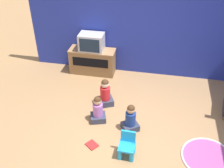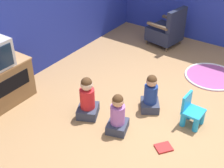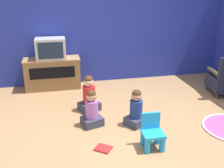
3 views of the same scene
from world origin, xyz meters
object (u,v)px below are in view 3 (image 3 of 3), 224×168
at_px(yellow_kid_chair, 152,135).
at_px(child_watching_right, 89,96).
at_px(television, 51,48).
at_px(child_watching_center, 92,110).
at_px(tv_cabinet, 53,73).
at_px(book, 103,148).
at_px(child_watching_left, 136,110).

distance_m(yellow_kid_chair, child_watching_right, 1.51).
xyz_separation_m(television, child_watching_center, (0.59, -1.82, -0.62)).
bearing_deg(child_watching_center, yellow_kid_chair, -65.46).
xyz_separation_m(tv_cabinet, child_watching_right, (0.62, -1.28, -0.06)).
distance_m(child_watching_right, book, 1.29).
bearing_deg(television, yellow_kid_chair, -63.32).
bearing_deg(child_watching_center, child_watching_right, 68.96).
xyz_separation_m(tv_cabinet, book, (0.64, -2.54, -0.34)).
relative_size(television, yellow_kid_chair, 1.27).
height_order(tv_cabinet, child_watching_center, tv_cabinet).
height_order(child_watching_left, child_watching_center, child_watching_left).
bearing_deg(tv_cabinet, television, -90.00).
distance_m(tv_cabinet, child_watching_right, 1.42).
bearing_deg(child_watching_left, child_watching_center, 135.85).
xyz_separation_m(child_watching_right, book, (0.02, -1.26, -0.27)).
bearing_deg(television, child_watching_left, -56.80).
bearing_deg(yellow_kid_chair, child_watching_center, 133.99).
distance_m(tv_cabinet, child_watching_center, 1.93).
distance_m(yellow_kid_chair, child_watching_center, 1.07).
bearing_deg(child_watching_right, child_watching_center, -119.16).
height_order(child_watching_right, book, child_watching_right).
height_order(yellow_kid_chair, child_watching_left, child_watching_left).
height_order(tv_cabinet, child_watching_left, tv_cabinet).
xyz_separation_m(tv_cabinet, child_watching_left, (1.28, -1.97, -0.08)).
height_order(child_watching_center, book, child_watching_center).
relative_size(child_watching_left, child_watching_right, 0.93).
bearing_deg(child_watching_right, yellow_kid_chair, -88.84).
relative_size(child_watching_right, book, 2.39).
height_order(child_watching_center, child_watching_right, child_watching_right).
height_order(tv_cabinet, yellow_kid_chair, tv_cabinet).
bearing_deg(book, child_watching_left, -101.56).
bearing_deg(television, book, -75.77).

